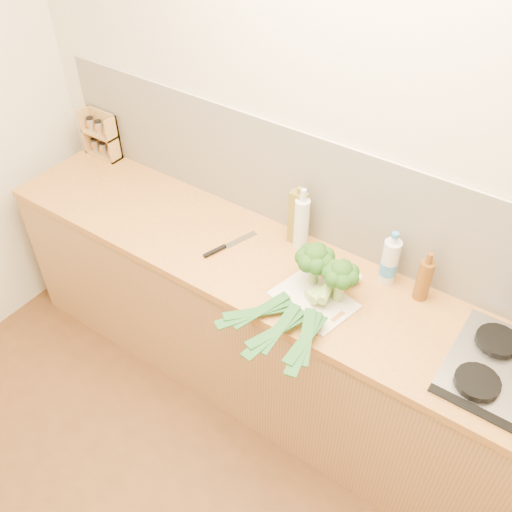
{
  "coord_description": "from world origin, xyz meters",
  "views": [
    {
      "loc": [
        0.92,
        -0.42,
        2.68
      ],
      "look_at": [
        -0.14,
        1.1,
        1.02
      ],
      "focal_mm": 40.0,
      "sensor_mm": 36.0,
      "label": 1
    }
  ],
  "objects": [
    {
      "name": "amber_bottle",
      "position": [
        0.51,
        1.4,
        1.0
      ],
      "size": [
        0.06,
        0.06,
        0.25
      ],
      "color": "brown",
      "rests_on": "counter"
    },
    {
      "name": "broccoli_left",
      "position": [
        0.09,
        1.2,
        1.05
      ],
      "size": [
        0.17,
        0.18,
        0.21
      ],
      "color": "#89AB63",
      "rests_on": "chopping_board"
    },
    {
      "name": "counter",
      "position": [
        0.0,
        1.2,
        0.45
      ],
      "size": [
        3.2,
        0.62,
        0.9
      ],
      "color": "#A88246",
      "rests_on": "ground"
    },
    {
      "name": "leek_mid",
      "position": [
        0.17,
        1.06,
        0.95
      ],
      "size": [
        0.15,
        0.66,
        0.04
      ],
      "rotation": [
        0.0,
        0.0,
        -0.14
      ],
      "color": "white",
      "rests_on": "chopping_board"
    },
    {
      "name": "leek_front",
      "position": [
        0.12,
        1.1,
        0.93
      ],
      "size": [
        0.38,
        0.61,
        0.04
      ],
      "rotation": [
        0.0,
        0.0,
        -0.53
      ],
      "color": "white",
      "rests_on": "chopping_board"
    },
    {
      "name": "room_shell",
      "position": [
        0.0,
        1.49,
        1.17
      ],
      "size": [
        3.5,
        3.5,
        3.5
      ],
      "color": "beige",
      "rests_on": "ground"
    },
    {
      "name": "glass_bottle",
      "position": [
        -0.09,
        1.39,
        1.04
      ],
      "size": [
        0.07,
        0.07,
        0.33
      ],
      "color": "silver",
      "rests_on": "counter"
    },
    {
      "name": "oil_tin",
      "position": [
        -0.12,
        1.41,
        1.04
      ],
      "size": [
        0.08,
        0.05,
        0.31
      ],
      "color": "olive",
      "rests_on": "counter"
    },
    {
      "name": "leek_back",
      "position": [
        0.21,
        1.05,
        0.97
      ],
      "size": [
        0.2,
        0.63,
        0.04
      ],
      "rotation": [
        0.0,
        0.0,
        0.23
      ],
      "color": "white",
      "rests_on": "chopping_board"
    },
    {
      "name": "chopping_board",
      "position": [
        0.15,
        1.11,
        0.91
      ],
      "size": [
        0.38,
        0.31,
        0.01
      ],
      "primitive_type": "cube",
      "rotation": [
        0.0,
        0.0,
        -0.22
      ],
      "color": "white",
      "rests_on": "counter"
    },
    {
      "name": "broccoli_right",
      "position": [
        0.23,
        1.18,
        1.05
      ],
      "size": [
        0.16,
        0.16,
        0.21
      ],
      "color": "#89AB63",
      "rests_on": "chopping_board"
    },
    {
      "name": "chefs_knife",
      "position": [
        -0.38,
        1.15,
        0.91
      ],
      "size": [
        0.12,
        0.3,
        0.02
      ],
      "rotation": [
        0.0,
        0.0,
        -0.3
      ],
      "color": "silver",
      "rests_on": "counter"
    },
    {
      "name": "water_bottle",
      "position": [
        0.35,
        1.41,
        1.0
      ],
      "size": [
        0.08,
        0.08,
        0.25
      ],
      "color": "silver",
      "rests_on": "counter"
    },
    {
      "name": "spice_rack",
      "position": [
        -1.45,
        1.44,
        1.02
      ],
      "size": [
        0.23,
        0.09,
        0.27
      ],
      "color": "tan",
      "rests_on": "counter"
    }
  ]
}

